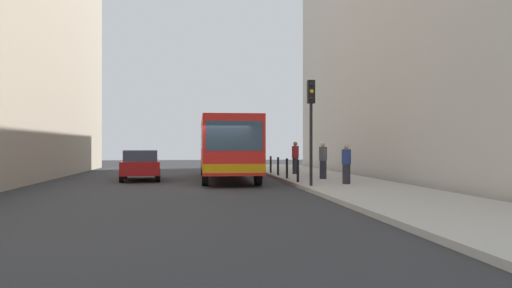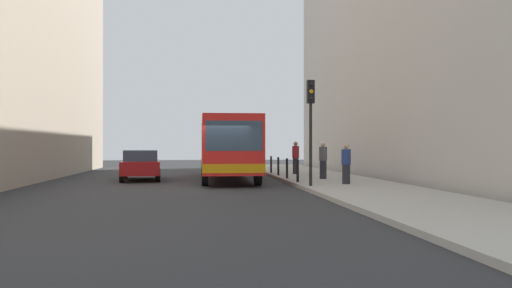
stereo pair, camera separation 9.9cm
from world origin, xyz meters
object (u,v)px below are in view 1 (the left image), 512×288
Objects in this scene: bus at (227,145)px; bollard_near at (298,171)px; bollard_mid at (287,168)px; pedestrian_mid_sidewalk at (323,160)px; pedestrian_far_sidewalk at (295,158)px; traffic_light at (311,112)px; pedestrian_near_signal at (346,164)px; bollard_farthest at (271,164)px; car_beside_bus at (141,164)px; bollard_far at (278,166)px.

bollard_near is (2.75, -4.38, -1.10)m from bus.
bollard_near and bollard_mid have the same top height.
pedestrian_mid_sidewalk is 0.98× the size of pedestrian_far_sidewalk.
pedestrian_mid_sidewalk is at bearing 68.93° from traffic_light.
bollard_near is at bearing 98.00° from pedestrian_near_signal.
bollard_farthest is at bearing -97.80° from pedestrian_mid_sidewalk.
pedestrian_far_sidewalk reaches higher than pedestrian_near_signal.
bus reaches higher than car_beside_bus.
bollard_mid is (7.01, -1.91, -0.16)m from car_beside_bus.
bollard_farthest is (7.01, 3.07, -0.16)m from car_beside_bus.
traffic_light reaches higher than pedestrian_near_signal.
bus is 11.63× the size of bollard_farthest.
bus is 11.63× the size of bollard_far.
traffic_light is (7.11, -6.39, 2.22)m from car_beside_bus.
traffic_light is 4.32× the size of bollard_mid.
bollard_mid is 0.58× the size of pedestrian_near_signal.
pedestrian_near_signal is (4.50, -5.60, -0.77)m from bus.
bollard_near is at bearing 26.18° from pedestrian_mid_sidewalk.
bollard_farthest is at bearing 54.35° from pedestrian_near_signal.
bollard_far and bollard_farthest have the same top height.
car_beside_bus is 7.04m from bollard_far.
bollard_far is at bearing 90.82° from traffic_light.
bollard_near is 0.55× the size of pedestrian_mid_sidewalk.
car_beside_bus is at bearing 57.62° from pedestrian_far_sidewalk.
car_beside_bus reaches higher than bollard_near.
pedestrian_mid_sidewalk is (-0.13, 3.18, 0.06)m from pedestrian_near_signal.
bollard_near is at bearing -90.00° from bollard_far.
bollard_mid is 0.55× the size of pedestrian_mid_sidewalk.
car_beside_bus is (-4.26, 0.02, -0.94)m from bus.
car_beside_bus is at bearing -175.26° from bollard_far.
bollard_farthest is (2.75, 3.09, -1.10)m from bus.
pedestrian_far_sidewalk reaches higher than pedestrian_mid_sidewalk.
pedestrian_mid_sidewalk is at bearing 50.37° from bollard_near.
bollard_farthest is (0.00, 7.47, 0.00)m from bollard_near.
bollard_near is 6.31m from pedestrian_far_sidewalk.
bus reaches higher than pedestrian_mid_sidewalk.
pedestrian_far_sidewalk reaches higher than bollard_far.
pedestrian_mid_sidewalk is 4.26m from pedestrian_far_sidewalk.
traffic_light is 2.31× the size of pedestrian_far_sidewalk.
pedestrian_mid_sidewalk is at bearing -61.78° from bollard_far.
bus is 6.22× the size of pedestrian_far_sidewalk.
bollard_farthest is at bearing 90.61° from traffic_light.
bus reaches higher than pedestrian_far_sidewalk.
pedestrian_far_sidewalk is at bearing -108.14° from pedestrian_mid_sidewalk.
bollard_mid is at bearing 146.29° from bus.
pedestrian_mid_sidewalk is (1.62, 1.96, 0.40)m from bollard_near.
pedestrian_near_signal is (1.75, -6.20, 0.33)m from bollard_far.
traffic_light is 2.74m from pedestrian_near_signal.
car_beside_bus is 8.28m from bollard_near.
car_beside_bus is 2.55× the size of pedestrian_far_sidewalk.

